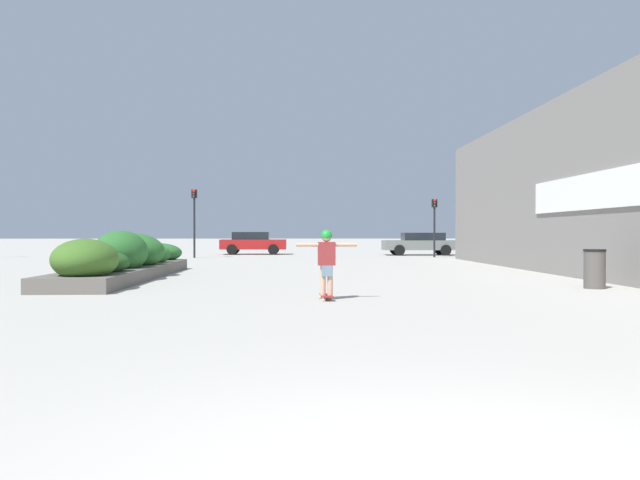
# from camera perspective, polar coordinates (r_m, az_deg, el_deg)

# --- Properties ---
(planter_box) EXTENTS (1.92, 10.05, 1.40)m
(planter_box) POSITION_cam_1_polar(r_m,az_deg,el_deg) (19.03, -17.29, -1.75)
(planter_box) COLOR #605B54
(planter_box) RESTS_ON ground_plane
(skateboard) EXTENTS (0.29, 0.74, 0.09)m
(skateboard) POSITION_cam_1_polar(r_m,az_deg,el_deg) (12.42, 0.61, -5.17)
(skateboard) COLOR maroon
(skateboard) RESTS_ON ground_plane
(skateboarder) EXTENTS (1.21, 0.22, 1.30)m
(skateboarder) POSITION_cam_1_polar(r_m,az_deg,el_deg) (12.36, 0.61, -1.44)
(skateboarder) COLOR tan
(skateboarder) RESTS_ON skateboard
(trash_bin) EXTENTS (0.51, 0.51, 0.94)m
(trash_bin) POSITION_cam_1_polar(r_m,az_deg,el_deg) (16.26, 23.81, -2.42)
(trash_bin) COLOR #514C47
(trash_bin) RESTS_ON ground_plane
(car_leftmost) EXTENTS (4.44, 1.84, 1.35)m
(car_leftmost) POSITION_cam_1_polar(r_m,az_deg,el_deg) (38.06, 9.19, -0.28)
(car_leftmost) COLOR slate
(car_leftmost) RESTS_ON ground_plane
(car_center_left) EXTENTS (4.07, 1.84, 1.40)m
(car_center_left) POSITION_cam_1_polar(r_m,az_deg,el_deg) (39.13, -6.16, -0.22)
(car_center_left) COLOR maroon
(car_center_left) RESTS_ON ground_plane
(traffic_light_left) EXTENTS (0.28, 0.30, 3.66)m
(traffic_light_left) POSITION_cam_1_polar(r_m,az_deg,el_deg) (34.10, -11.43, 2.56)
(traffic_light_left) COLOR black
(traffic_light_left) RESTS_ON ground_plane
(traffic_light_right) EXTENTS (0.28, 0.30, 3.19)m
(traffic_light_right) POSITION_cam_1_polar(r_m,az_deg,el_deg) (34.75, 10.43, 2.06)
(traffic_light_right) COLOR black
(traffic_light_right) RESTS_ON ground_plane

